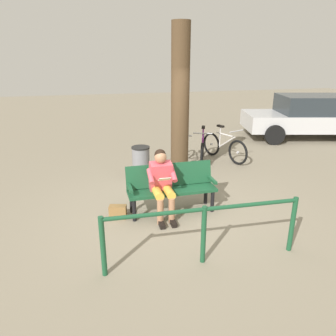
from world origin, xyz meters
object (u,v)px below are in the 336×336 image
parked_car (309,116)px  handbag (118,212)px  bicycle_red (224,147)px  person_reading (162,181)px  bench (171,185)px  litter_bin (141,164)px  bicycle_silver (182,152)px  bicycle_purple (202,149)px  tree_trunk (180,106)px

parked_car → handbag: bearing=45.6°
handbag → bicycle_red: bearing=-139.9°
person_reading → parked_car: 7.63m
parked_car → bench: bearing=49.0°
bench → litter_bin: size_ratio=1.98×
person_reading → litter_bin: size_ratio=1.48×
parked_car → litter_bin: bearing=36.8°
handbag → litter_bin: 1.82m
person_reading → handbag: 0.95m
litter_bin → bicycle_red: bicycle_red is taller
handbag → litter_bin: bearing=-112.9°
bench → handbag: size_ratio=5.34×
handbag → parked_car: bearing=-148.6°
bicycle_silver → parked_car: size_ratio=0.36×
handbag → person_reading: bearing=174.2°
bicycle_red → bench: bearing=-60.9°
litter_bin → bicycle_silver: bearing=-144.3°
litter_bin → bicycle_silver: (-1.22, -0.88, -0.05)m
bench → person_reading: bearing=38.3°
bench → parked_car: parked_car is taller
person_reading → litter_bin: 1.76m
handbag → bicycle_purple: bicycle_purple is taller
bench → bicycle_purple: bicycle_purple is taller
person_reading → handbag: (0.78, -0.08, -0.54)m
parked_car → person_reading: bearing=49.1°
bench → litter_bin: 1.60m
bench → bicycle_purple: bearing=-121.4°
bicycle_red → bicycle_silver: bearing=-104.4°
tree_trunk → bicycle_silver: size_ratio=2.07×
person_reading → tree_trunk: bearing=-116.1°
tree_trunk → parked_car: 6.16m
bench → tree_trunk: bearing=-112.0°
bench → litter_bin: (0.29, -1.57, -0.10)m
litter_bin → bicycle_purple: (-1.84, -0.99, -0.05)m
tree_trunk → bicycle_silver: bearing=-109.7°
person_reading → bicycle_purple: 3.26m
tree_trunk → parked_car: tree_trunk is taller
person_reading → bicycle_purple: size_ratio=0.76×
bicycle_red → person_reading: bearing=-61.7°
person_reading → bicycle_silver: person_reading is taller
bicycle_silver → person_reading: bearing=-8.1°
bench → person_reading: (0.21, 0.17, 0.16)m
bicycle_red → handbag: bearing=-70.6°
person_reading → bicycle_red: 3.66m
litter_bin → parked_car: 6.86m
litter_bin → bicycle_red: 2.68m
bench → bicycle_silver: 2.63m
tree_trunk → handbag: bearing=44.9°
bench → bicycle_purple: (-1.55, -2.57, -0.15)m
bench → bicycle_red: size_ratio=1.01×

